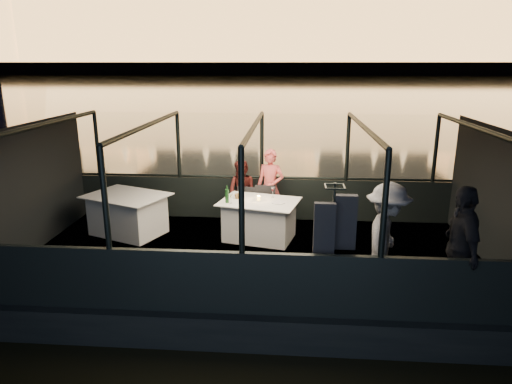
# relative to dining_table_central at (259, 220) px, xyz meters

# --- Properties ---
(river_water) EXTENTS (500.00, 500.00, 0.00)m
(river_water) POSITION_rel_dining_table_central_xyz_m (-0.04, 79.23, -0.89)
(river_water) COLOR black
(river_water) RESTS_ON ground
(boat_hull) EXTENTS (8.60, 4.40, 1.00)m
(boat_hull) POSITION_rel_dining_table_central_xyz_m (-0.04, -0.77, -0.89)
(boat_hull) COLOR black
(boat_hull) RESTS_ON river_water
(boat_deck) EXTENTS (8.00, 4.00, 0.04)m
(boat_deck) POSITION_rel_dining_table_central_xyz_m (-0.04, -0.77, -0.41)
(boat_deck) COLOR black
(boat_deck) RESTS_ON boat_hull
(gunwale_port) EXTENTS (8.00, 0.08, 0.90)m
(gunwale_port) POSITION_rel_dining_table_central_xyz_m (-0.04, 1.23, 0.06)
(gunwale_port) COLOR black
(gunwale_port) RESTS_ON boat_deck
(gunwale_starboard) EXTENTS (8.00, 0.08, 0.90)m
(gunwale_starboard) POSITION_rel_dining_table_central_xyz_m (-0.04, -2.77, 0.06)
(gunwale_starboard) COLOR black
(gunwale_starboard) RESTS_ON boat_deck
(cabin_glass_port) EXTENTS (8.00, 0.02, 1.40)m
(cabin_glass_port) POSITION_rel_dining_table_central_xyz_m (-0.04, 1.23, 1.21)
(cabin_glass_port) COLOR #99B2B2
(cabin_glass_port) RESTS_ON gunwale_port
(cabin_glass_starboard) EXTENTS (8.00, 0.02, 1.40)m
(cabin_glass_starboard) POSITION_rel_dining_table_central_xyz_m (-0.04, -2.77, 1.21)
(cabin_glass_starboard) COLOR #99B2B2
(cabin_glass_starboard) RESTS_ON gunwale_starboard
(cabin_roof_glass) EXTENTS (8.00, 4.00, 0.02)m
(cabin_roof_glass) POSITION_rel_dining_table_central_xyz_m (-0.04, -0.77, 1.91)
(cabin_roof_glass) COLOR #99B2B2
(cabin_roof_glass) RESTS_ON boat_deck
(end_wall_fore) EXTENTS (0.02, 4.00, 2.30)m
(end_wall_fore) POSITION_rel_dining_table_central_xyz_m (-4.04, -0.77, 0.76)
(end_wall_fore) COLOR black
(end_wall_fore) RESTS_ON boat_deck
(end_wall_aft) EXTENTS (0.02, 4.00, 2.30)m
(end_wall_aft) POSITION_rel_dining_table_central_xyz_m (3.96, -0.77, 0.76)
(end_wall_aft) COLOR black
(end_wall_aft) RESTS_ON boat_deck
(canopy_ribs) EXTENTS (8.00, 4.00, 2.30)m
(canopy_ribs) POSITION_rel_dining_table_central_xyz_m (-0.04, -0.77, 0.76)
(canopy_ribs) COLOR black
(canopy_ribs) RESTS_ON boat_deck
(embankment) EXTENTS (400.00, 140.00, 6.00)m
(embankment) POSITION_rel_dining_table_central_xyz_m (-0.04, 209.23, 0.11)
(embankment) COLOR #423D33
(embankment) RESTS_ON ground
(dining_table_central) EXTENTS (1.65, 1.36, 0.77)m
(dining_table_central) POSITION_rel_dining_table_central_xyz_m (0.00, 0.00, 0.00)
(dining_table_central) COLOR silver
(dining_table_central) RESTS_ON boat_deck
(dining_table_aft) EXTENTS (1.83, 1.60, 0.81)m
(dining_table_aft) POSITION_rel_dining_table_central_xyz_m (-2.63, 0.08, 0.00)
(dining_table_aft) COLOR white
(dining_table_aft) RESTS_ON boat_deck
(chair_port_left) EXTENTS (0.48, 0.48, 0.85)m
(chair_port_left) POSITION_rel_dining_table_central_xyz_m (-0.31, 0.50, 0.06)
(chair_port_left) COLOR black
(chair_port_left) RESTS_ON boat_deck
(chair_port_right) EXTENTS (0.43, 0.43, 0.90)m
(chair_port_right) POSITION_rel_dining_table_central_xyz_m (0.07, 0.45, 0.06)
(chair_port_right) COLOR black
(chair_port_right) RESTS_ON boat_deck
(coat_stand) EXTENTS (0.59, 0.51, 1.81)m
(coat_stand) POSITION_rel_dining_table_central_xyz_m (1.16, -2.52, 0.51)
(coat_stand) COLOR black
(coat_stand) RESTS_ON boat_deck
(person_woman_coral) EXTENTS (0.66, 0.53, 1.61)m
(person_woman_coral) POSITION_rel_dining_table_central_xyz_m (0.17, 0.81, 0.36)
(person_woman_coral) COLOR #CD4F4A
(person_woman_coral) RESTS_ON boat_deck
(person_man_maroon) EXTENTS (0.79, 0.70, 1.38)m
(person_man_maroon) POSITION_rel_dining_table_central_xyz_m (-0.40, 0.79, 0.36)
(person_man_maroon) COLOR #3E1311
(person_man_maroon) RESTS_ON boat_deck
(passenger_stripe) EXTENTS (0.91, 1.24, 1.71)m
(passenger_stripe) POSITION_rel_dining_table_central_xyz_m (1.98, -2.07, 0.47)
(passenger_stripe) COLOR silver
(passenger_stripe) RESTS_ON boat_deck
(passenger_dark) EXTENTS (0.45, 1.05, 1.78)m
(passenger_dark) POSITION_rel_dining_table_central_xyz_m (2.90, -2.38, 0.47)
(passenger_dark) COLOR black
(passenger_dark) RESTS_ON boat_deck
(wine_bottle) EXTENTS (0.09, 0.09, 0.33)m
(wine_bottle) POSITION_rel_dining_table_central_xyz_m (-0.60, -0.15, 0.53)
(wine_bottle) COLOR #153B17
(wine_bottle) RESTS_ON dining_table_central
(bread_basket) EXTENTS (0.24, 0.24, 0.07)m
(bread_basket) POSITION_rel_dining_table_central_xyz_m (-0.41, 0.17, 0.42)
(bread_basket) COLOR olive
(bread_basket) RESTS_ON dining_table_central
(amber_candle) EXTENTS (0.06, 0.06, 0.09)m
(amber_candle) POSITION_rel_dining_table_central_xyz_m (-0.02, 0.06, 0.42)
(amber_candle) COLOR #F5B13D
(amber_candle) RESTS_ON dining_table_central
(plate_near) EXTENTS (0.32, 0.32, 0.02)m
(plate_near) POSITION_rel_dining_table_central_xyz_m (0.36, -0.09, 0.39)
(plate_near) COLOR white
(plate_near) RESTS_ON dining_table_central
(plate_far) EXTENTS (0.27, 0.27, 0.01)m
(plate_far) POSITION_rel_dining_table_central_xyz_m (-0.48, 0.23, 0.39)
(plate_far) COLOR silver
(plate_far) RESTS_ON dining_table_central
(wine_glass_white) EXTENTS (0.07, 0.07, 0.19)m
(wine_glass_white) POSITION_rel_dining_table_central_xyz_m (-0.52, -0.19, 0.48)
(wine_glass_white) COLOR silver
(wine_glass_white) RESTS_ON dining_table_central
(wine_glass_red) EXTENTS (0.08, 0.08, 0.20)m
(wine_glass_red) POSITION_rel_dining_table_central_xyz_m (0.24, 0.26, 0.48)
(wine_glass_red) COLOR silver
(wine_glass_red) RESTS_ON dining_table_central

